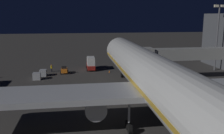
{
  "coord_description": "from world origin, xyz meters",
  "views": [
    {
      "loc": [
        10.4,
        42.21,
        14.19
      ],
      "look_at": [
        3.0,
        -8.23,
        3.5
      ],
      "focal_mm": 39.69,
      "sensor_mm": 36.0,
      "label": 1
    }
  ],
  "objects": [
    {
      "name": "traffic_cone_nose_starboard",
      "position": [
        2.2,
        -18.23,
        0.28
      ],
      "size": [
        0.36,
        0.36,
        0.55
      ],
      "primitive_type": "cone",
      "color": "orange",
      "rests_on": "ground_plane"
    },
    {
      "name": "baggage_tug_lead",
      "position": [
        13.43,
        -18.63,
        0.78
      ],
      "size": [
        1.86,
        2.4,
        1.95
      ],
      "color": "orange",
      "rests_on": "ground_plane"
    },
    {
      "name": "ground_plane",
      "position": [
        0.0,
        0.0,
        0.0
      ],
      "size": [
        320.0,
        320.0,
        0.0
      ],
      "primitive_type": "plane",
      "color": "#383533"
    },
    {
      "name": "ground_crew_marshaller_fwd",
      "position": [
        16.74,
        -21.07,
        1.03
      ],
      "size": [
        0.4,
        0.4,
        1.87
      ],
      "color": "black",
      "rests_on": "ground_plane"
    },
    {
      "name": "apron_floodlight_mast",
      "position": [
        -25.5,
        -16.77,
        9.8
      ],
      "size": [
        2.9,
        0.5,
        16.77
      ],
      "color": "#59595E",
      "rests_on": "ground_plane"
    },
    {
      "name": "baggage_container_near_belt",
      "position": [
        19.31,
        -13.6,
        0.78
      ],
      "size": [
        1.65,
        1.62,
        1.56
      ],
      "primitive_type": "cube",
      "color": "#B7BABF",
      "rests_on": "ground_plane"
    },
    {
      "name": "ops_van",
      "position": [
        6.65,
        -22.1,
        1.77
      ],
      "size": [
        2.36,
        5.5,
        3.48
      ],
      "color": "maroon",
      "rests_on": "ground_plane"
    },
    {
      "name": "traffic_cone_nose_port",
      "position": [
        -2.2,
        -18.23,
        0.28
      ],
      "size": [
        0.36,
        0.36,
        0.55
      ],
      "primitive_type": "cone",
      "color": "orange",
      "rests_on": "ground_plane"
    },
    {
      "name": "jet_bridge",
      "position": [
        -11.29,
        -8.26,
        5.87
      ],
      "size": [
        20.91,
        3.4,
        7.41
      ],
      "color": "#9E9E99",
      "rests_on": "ground_plane"
    },
    {
      "name": "airliner_at_gate",
      "position": [
        -0.0,
        12.74,
        5.81
      ],
      "size": [
        51.14,
        64.72,
        20.06
      ],
      "color": "silver",
      "rests_on": "ground_plane"
    },
    {
      "name": "baggage_container_mid_row",
      "position": [
        18.33,
        -16.86,
        0.75
      ],
      "size": [
        1.55,
        1.83,
        1.5
      ],
      "primitive_type": "cube",
      "color": "#B7BABF",
      "rests_on": "ground_plane"
    }
  ]
}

